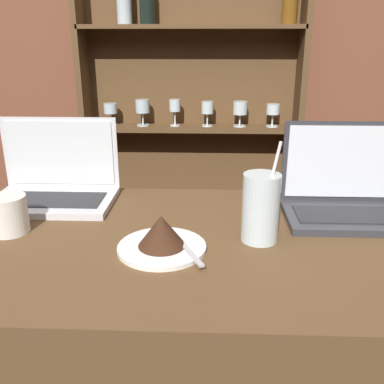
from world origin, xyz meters
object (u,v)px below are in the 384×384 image
Objects in this scene: laptop_near at (55,183)px; water_glass at (261,208)px; laptop_far at (347,195)px; cake_plate at (162,237)px; coffee_cup at (8,214)px.

water_glass is at bearing -23.09° from laptop_near.
cake_plate is (-0.45, -0.22, -0.02)m from laptop_far.
laptop_far reaches higher than water_glass.
laptop_near is 0.60m from water_glass.
laptop_far is 1.65× the size of cake_plate.
coffee_cup is at bearing -170.38° from laptop_far.
water_glass reaches higher than laptop_near.
coffee_cup is at bearing 178.25° from water_glass.
water_glass is at bearing -146.61° from laptop_far.
water_glass is (-0.24, -0.16, 0.02)m from laptop_far.
cake_plate is 0.38m from coffee_cup.
coffee_cup is (-0.82, -0.14, -0.01)m from laptop_far.
coffee_cup reaches higher than cake_plate.
laptop_near is 0.44m from cake_plate.
laptop_near is at bearing 80.20° from coffee_cup.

